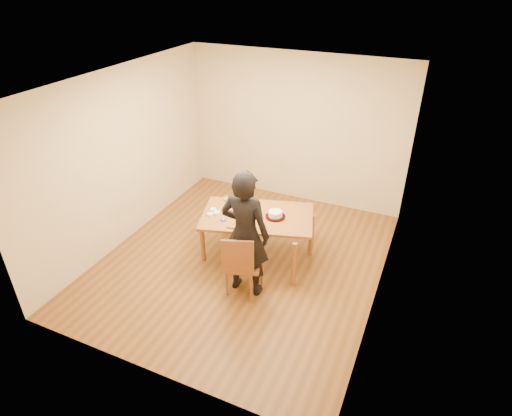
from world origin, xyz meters
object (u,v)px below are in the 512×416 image
at_px(dining_chair, 244,264).
at_px(cake_plate, 275,216).
at_px(person, 245,234).
at_px(cake, 275,214).
at_px(dining_table, 257,216).

height_order(dining_chair, cake_plate, cake_plate).
relative_size(cake_plate, person, 0.16).
bearing_deg(cake, dining_table, -166.74).
xyz_separation_m(dining_chair, cake_plate, (0.11, 0.84, 0.31)).
relative_size(dining_chair, cake, 2.09).
bearing_deg(person, dining_chair, 88.54).
relative_size(dining_table, cake_plate, 5.54).
bearing_deg(dining_chair, cake_plate, 63.47).
bearing_deg(cake_plate, dining_table, -166.74).
relative_size(dining_chair, cake_plate, 1.46).
xyz_separation_m(dining_table, cake_plate, (0.26, 0.06, 0.03)).
distance_m(dining_chair, person, 0.46).
xyz_separation_m(dining_table, person, (0.15, -0.73, 0.18)).
bearing_deg(dining_chair, person, 70.81).
relative_size(cake, person, 0.11).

